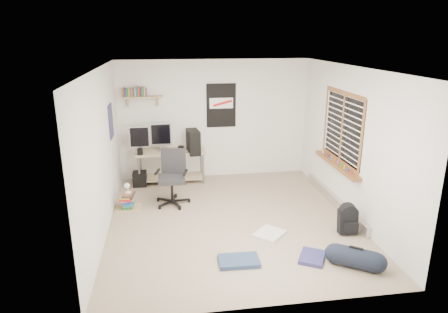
{
  "coord_description": "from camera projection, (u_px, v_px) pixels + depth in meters",
  "views": [
    {
      "loc": [
        -1.03,
        -5.99,
        2.98
      ],
      "look_at": [
        -0.07,
        0.37,
        1.01
      ],
      "focal_mm": 32.0,
      "sensor_mm": 36.0,
      "label": 1
    }
  ],
  "objects": [
    {
      "name": "keyboard",
      "position": [
        152.0,
        155.0,
        8.05
      ],
      "size": [
        0.38,
        0.22,
        0.02
      ],
      "primitive_type": "cube",
      "rotation": [
        0.0,
        0.0,
        0.28
      ],
      "color": "black",
      "rests_on": "desk"
    },
    {
      "name": "backpack",
      "position": [
        348.0,
        221.0,
        6.19
      ],
      "size": [
        0.31,
        0.26,
        0.38
      ],
      "primitive_type": "cube",
      "rotation": [
        0.0,
        0.0,
        -0.14
      ],
      "color": "black",
      "rests_on": "floor"
    },
    {
      "name": "monitor_left",
      "position": [
        140.0,
        145.0,
        7.98
      ],
      "size": [
        0.4,
        0.1,
        0.44
      ],
      "primitive_type": "cube",
      "rotation": [
        0.0,
        0.0,
        0.01
      ],
      "color": "#A2A3A7",
      "rests_on": "desk"
    },
    {
      "name": "speaker_right",
      "position": [
        181.0,
        151.0,
        8.02
      ],
      "size": [
        0.13,
        0.13,
        0.19
      ],
      "primitive_type": "cube",
      "rotation": [
        0.0,
        0.0,
        -0.38
      ],
      "color": "black",
      "rests_on": "desk"
    },
    {
      "name": "desk",
      "position": [
        171.0,
        165.0,
        8.34
      ],
      "size": [
        1.42,
        0.64,
        0.64
      ],
      "primitive_type": "cube",
      "rotation": [
        0.0,
        0.0,
        0.01
      ],
      "color": "#C6B189",
      "rests_on": "floor"
    },
    {
      "name": "poster_back_wall",
      "position": [
        221.0,
        106.0,
        8.36
      ],
      "size": [
        0.62,
        0.03,
        0.92
      ],
      "primitive_type": "cube",
      "color": "black",
      "rests_on": "back_wall"
    },
    {
      "name": "tshirt",
      "position": [
        270.0,
        234.0,
        6.19
      ],
      "size": [
        0.59,
        0.59,
        0.04
      ],
      "primitive_type": "cube",
      "rotation": [
        0.0,
        0.0,
        0.8
      ],
      "color": "silver",
      "rests_on": "floor"
    },
    {
      "name": "back_wall",
      "position": [
        214.0,
        120.0,
        8.45
      ],
      "size": [
        4.0,
        0.01,
        2.5
      ],
      "primitive_type": "cube",
      "color": "silver",
      "rests_on": "ground"
    },
    {
      "name": "monitor_right",
      "position": [
        161.0,
        142.0,
        8.16
      ],
      "size": [
        0.42,
        0.12,
        0.46
      ],
      "primitive_type": "cube",
      "rotation": [
        0.0,
        0.0,
        0.04
      ],
      "color": "#ACADB1",
      "rests_on": "desk"
    },
    {
      "name": "right_wall",
      "position": [
        351.0,
        143.0,
        6.6
      ],
      "size": [
        0.01,
        4.5,
        2.5
      ],
      "primitive_type": "cube",
      "color": "silver",
      "rests_on": "ground"
    },
    {
      "name": "floor",
      "position": [
        231.0,
        220.0,
        6.69
      ],
      "size": [
        4.0,
        4.5,
        0.01
      ],
      "primitive_type": "cube",
      "color": "gray",
      "rests_on": "ground"
    },
    {
      "name": "duffel_bag",
      "position": [
        355.0,
        258.0,
        5.3
      ],
      "size": [
        0.38,
        0.38,
        0.54
      ],
      "primitive_type": "cylinder",
      "rotation": [
        0.0,
        0.0,
        -0.61
      ],
      "color": "black",
      "rests_on": "floor"
    },
    {
      "name": "poster_left_wall",
      "position": [
        111.0,
        121.0,
        7.1
      ],
      "size": [
        0.02,
        0.42,
        0.6
      ],
      "primitive_type": "cube",
      "color": "navy",
      "rests_on": "left_wall"
    },
    {
      "name": "jeans_b",
      "position": [
        312.0,
        257.0,
        5.52
      ],
      "size": [
        0.49,
        0.53,
        0.05
      ],
      "primitive_type": "cube",
      "rotation": [
        0.0,
        0.0,
        1.06
      ],
      "color": "navy",
      "rests_on": "floor"
    },
    {
      "name": "left_wall",
      "position": [
        101.0,
        154.0,
        6.03
      ],
      "size": [
        0.01,
        4.5,
        2.5
      ],
      "primitive_type": "cube",
      "color": "silver",
      "rests_on": "ground"
    },
    {
      "name": "window",
      "position": [
        341.0,
        128.0,
        6.82
      ],
      "size": [
        0.1,
        1.5,
        1.26
      ],
      "primitive_type": "cube",
      "color": "brown",
      "rests_on": "right_wall"
    },
    {
      "name": "baseboard_heater",
      "position": [
        335.0,
        201.0,
        7.22
      ],
      "size": [
        0.08,
        2.5,
        0.18
      ],
      "primitive_type": "cube",
      "color": "#B7B2A8",
      "rests_on": "floor"
    },
    {
      "name": "wall_shelf",
      "position": [
        143.0,
        97.0,
        7.98
      ],
      "size": [
        0.8,
        0.22,
        0.24
      ],
      "primitive_type": "cube",
      "color": "tan",
      "rests_on": "back_wall"
    },
    {
      "name": "jeans_a",
      "position": [
        239.0,
        261.0,
        5.42
      ],
      "size": [
        0.56,
        0.37,
        0.06
      ],
      "primitive_type": "cube",
      "rotation": [
        0.0,
        0.0,
        -0.03
      ],
      "color": "navy",
      "rests_on": "floor"
    },
    {
      "name": "speaker_left",
      "position": [
        140.0,
        153.0,
        7.91
      ],
      "size": [
        0.11,
        0.11,
        0.17
      ],
      "primitive_type": "cube",
      "rotation": [
        0.0,
        0.0,
        -0.32
      ],
      "color": "black",
      "rests_on": "desk"
    },
    {
      "name": "subwoofer",
      "position": [
        140.0,
        179.0,
        8.17
      ],
      "size": [
        0.28,
        0.28,
        0.31
      ],
      "primitive_type": "cube",
      "rotation": [
        0.0,
        0.0,
        -0.02
      ],
      "color": "black",
      "rests_on": "floor"
    },
    {
      "name": "office_chair",
      "position": [
        172.0,
        179.0,
        7.18
      ],
      "size": [
        0.79,
        0.79,
        1.01
      ],
      "primitive_type": "cube",
      "rotation": [
        0.0,
        0.0,
        -0.23
      ],
      "color": "#262629",
      "rests_on": "floor"
    },
    {
      "name": "desk_lamp",
      "position": [
        128.0,
        189.0,
        7.02
      ],
      "size": [
        0.11,
        0.18,
        0.18
      ],
      "primitive_type": "cube",
      "rotation": [
        0.0,
        0.0,
        -0.02
      ],
      "color": "silver",
      "rests_on": "book_stack"
    },
    {
      "name": "ceiling",
      "position": [
        232.0,
        68.0,
        5.95
      ],
      "size": [
        4.0,
        4.5,
        0.01
      ],
      "primitive_type": "cube",
      "color": "white",
      "rests_on": "ground"
    },
    {
      "name": "pc_tower",
      "position": [
        193.0,
        142.0,
        8.1
      ],
      "size": [
        0.27,
        0.49,
        0.49
      ],
      "primitive_type": "cube",
      "rotation": [
        0.0,
        0.0,
        0.12
      ],
      "color": "black",
      "rests_on": "desk"
    },
    {
      "name": "book_stack",
      "position": [
        128.0,
        200.0,
        7.1
      ],
      "size": [
        0.55,
        0.48,
        0.33
      ],
      "primitive_type": "cube",
      "rotation": [
        0.0,
        0.0,
        0.21
      ],
      "color": "brown",
      "rests_on": "floor"
    }
  ]
}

